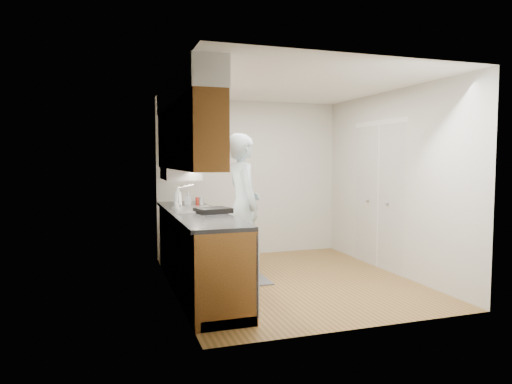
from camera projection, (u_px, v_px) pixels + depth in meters
floor at (290, 281)px, 5.89m from camera, size 3.50×3.50×0.00m
ceiling at (291, 84)px, 5.70m from camera, size 3.50×3.50×0.00m
wall_left at (172, 186)px, 5.33m from camera, size 0.02×3.50×2.50m
wall_right at (392, 182)px, 6.26m from camera, size 0.02×3.50×2.50m
wall_back at (250, 178)px, 7.45m from camera, size 3.00×0.02×2.50m
counter at (198, 249)px, 5.48m from camera, size 0.64×2.80×1.30m
upper_cabinets at (185, 127)px, 5.37m from camera, size 0.47×2.80×1.21m
closet_door at (378, 197)px, 6.56m from camera, size 0.02×1.22×2.05m
floor_mat at (243, 277)px, 6.03m from camera, size 0.54×0.92×0.02m
person at (243, 196)px, 5.95m from camera, size 0.53×0.77×2.13m
soap_bottle_a at (178, 197)px, 5.92m from camera, size 0.13×0.13×0.28m
soap_bottle_b at (188, 198)px, 6.18m from camera, size 0.11×0.11×0.19m
soda_can at (198, 202)px, 6.11m from camera, size 0.07×0.07×0.12m
steel_can at (201, 202)px, 6.06m from camera, size 0.09×0.09×0.12m
dish_rack at (213, 210)px, 5.32m from camera, size 0.44×0.39×0.06m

